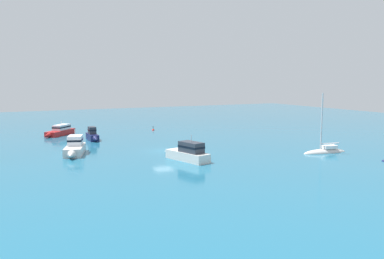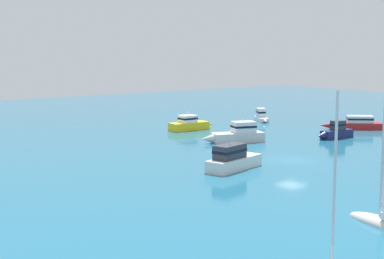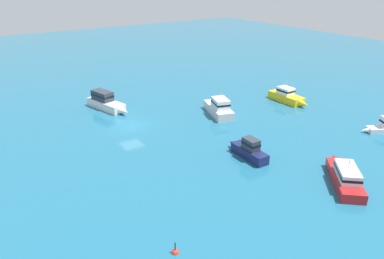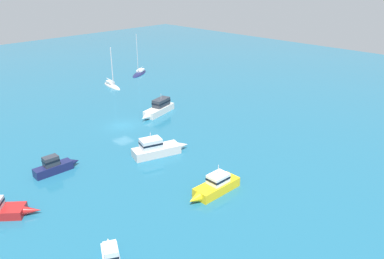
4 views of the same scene
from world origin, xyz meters
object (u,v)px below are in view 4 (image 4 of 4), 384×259
launch (159,108)px  powerboat_2 (215,186)px  sailboat (139,73)px  motor_cruiser (55,166)px  launch_1 (157,148)px  sloop (112,86)px  powerboat_1 (111,256)px

launch → powerboat_2: 25.07m
sailboat → motor_cruiser: bearing=7.0°
launch_1 → sailboat: size_ratio=0.81×
launch → motor_cruiser: (-21.06, -6.30, -0.14)m
launch_1 → sloop: (13.55, 29.54, -0.72)m
powerboat_1 → launch_1: bearing=-23.2°
powerboat_1 → sailboat: bearing=-12.2°
powerboat_1 → sloop: 50.72m
powerboat_2 → sloop: bearing=-109.2°
launch_1 → sailboat: bearing=73.0°
powerboat_1 → motor_cruiser: (4.12, 17.11, 0.06)m
launch_1 → powerboat_2: bearing=-79.8°
sloop → powerboat_2: bearing=-12.1°
powerboat_1 → sloop: bearing=-6.5°
launch → launch_1: size_ratio=1.03×
powerboat_1 → sloop: size_ratio=0.54×
launch_1 → sailboat: sailboat is taller
sailboat → sloop: sailboat is taller
powerboat_2 → sailboat: size_ratio=0.71×
powerboat_2 → launch_1: launch_1 is taller
launch → motor_cruiser: bearing=2.3°
launch → powerboat_1: bearing=28.5°
motor_cruiser → sailboat: bearing=41.8°
sailboat → sloop: 10.73m
launch → launch_1: 14.97m
powerboat_1 → motor_cruiser: 17.60m
powerboat_1 → sailboat: size_ratio=0.49×
launch → sailboat: sailboat is taller
sloop → motor_cruiser: bearing=-36.8°
motor_cruiser → launch: bearing=19.0°
sailboat → sloop: bearing=-11.0°
powerboat_1 → powerboat_2: 13.74m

